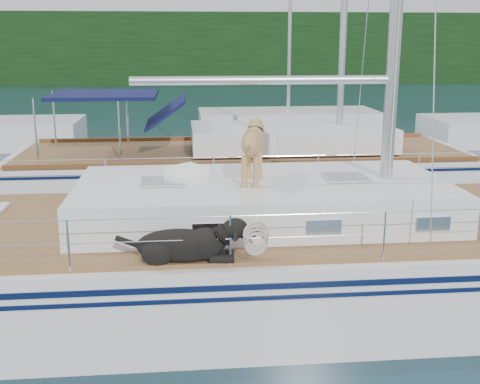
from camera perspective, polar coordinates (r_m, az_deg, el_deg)
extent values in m
plane|color=black|center=(9.03, -3.09, -10.28)|extent=(120.00, 120.00, 0.00)
cube|color=black|center=(53.22, -5.34, 13.39)|extent=(90.00, 3.00, 6.00)
cube|color=#595147|center=(54.50, -5.28, 10.89)|extent=(92.00, 1.00, 1.20)
cube|color=silver|center=(8.83, -3.13, -7.33)|extent=(12.00, 3.80, 1.40)
cube|color=brown|center=(8.59, -3.20, -2.80)|extent=(11.52, 3.50, 0.06)
cube|color=silver|center=(8.58, 2.12, -0.70)|extent=(5.20, 2.50, 0.55)
cylinder|color=silver|center=(8.30, 2.23, 10.54)|extent=(3.60, 0.12, 0.12)
cylinder|color=silver|center=(6.75, -2.63, -2.34)|extent=(10.56, 0.01, 0.01)
cylinder|color=silver|center=(10.15, -3.66, 3.28)|extent=(10.56, 0.01, 0.01)
cube|color=#1B47A9|center=(9.71, -11.38, -0.71)|extent=(0.84, 0.75, 0.05)
cube|color=white|center=(8.84, -5.10, 1.97)|extent=(0.66, 0.65, 0.13)
torus|color=#C0B298|center=(6.79, 1.53, -3.99)|extent=(0.41, 0.19, 0.40)
cube|color=silver|center=(14.77, 0.16, 1.36)|extent=(11.00, 3.50, 1.30)
cube|color=brown|center=(14.64, 0.16, 3.84)|extent=(10.56, 3.29, 0.06)
cube|color=silver|center=(14.75, 4.83, 5.25)|extent=(4.80, 2.30, 0.55)
cube|color=#101443|center=(14.49, -12.69, 8.98)|extent=(2.40, 2.30, 0.08)
cube|color=silver|center=(24.82, 4.56, 6.46)|extent=(7.20, 3.00, 1.10)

